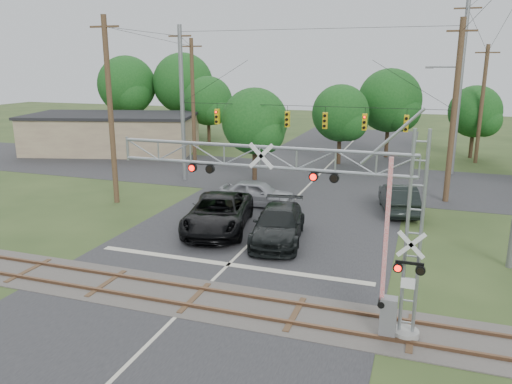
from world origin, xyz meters
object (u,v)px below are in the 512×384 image
(streetlight, at_px, (451,118))
(sedan_silver, at_px, (257,193))
(pickup_black, at_px, (218,213))
(car_dark, at_px, (278,225))
(commercial_building, at_px, (113,133))
(traffic_signal_span, at_px, (319,111))
(crossing_gantry, at_px, (316,205))

(streetlight, bearing_deg, sedan_silver, -137.71)
(pickup_black, bearing_deg, car_dark, -21.56)
(car_dark, relative_size, commercial_building, 0.33)
(traffic_signal_span, bearing_deg, car_dark, -88.38)
(traffic_signal_span, xyz_separation_m, streetlight, (8.65, 5.44, -0.73))
(crossing_gantry, bearing_deg, pickup_black, 130.61)
(streetlight, bearing_deg, car_dark, -117.34)
(commercial_building, bearing_deg, car_dark, -55.29)
(car_dark, bearing_deg, commercial_building, 130.64)
(sedan_silver, xyz_separation_m, commercial_building, (-20.23, 13.95, 1.12))
(pickup_black, xyz_separation_m, car_dark, (3.56, -0.58, -0.09))
(pickup_black, xyz_separation_m, sedan_silver, (0.48, 5.16, -0.13))
(crossing_gantry, bearing_deg, commercial_building, 134.44)
(traffic_signal_span, relative_size, sedan_silver, 4.04)
(sedan_silver, bearing_deg, traffic_signal_span, -30.07)
(commercial_building, bearing_deg, pickup_black, -59.16)
(pickup_black, xyz_separation_m, commercial_building, (-19.75, 19.11, 0.99))
(car_dark, xyz_separation_m, streetlight, (8.34, 16.14, 4.03))
(crossing_gantry, relative_size, commercial_building, 0.59)
(traffic_signal_span, height_order, car_dark, traffic_signal_span)
(crossing_gantry, bearing_deg, car_dark, 114.58)
(crossing_gantry, bearing_deg, traffic_signal_span, 101.72)
(crossing_gantry, height_order, car_dark, crossing_gantry)
(crossing_gantry, height_order, pickup_black, crossing_gantry)
(car_dark, distance_m, sedan_silver, 6.52)
(traffic_signal_span, distance_m, commercial_building, 24.98)
(crossing_gantry, xyz_separation_m, pickup_black, (-7.07, 8.24, -3.38))
(sedan_silver, height_order, streetlight, streetlight)
(crossing_gantry, height_order, traffic_signal_span, traffic_signal_span)
(crossing_gantry, xyz_separation_m, car_dark, (-3.51, 7.66, -3.46))
(streetlight, bearing_deg, pickup_black, -127.44)
(commercial_building, relative_size, streetlight, 2.08)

